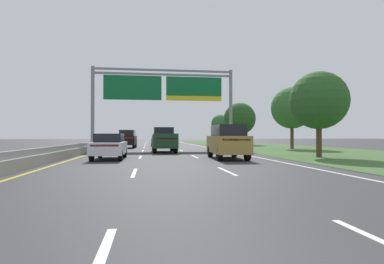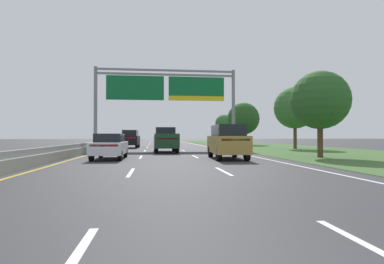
{
  "view_description": "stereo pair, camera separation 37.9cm",
  "coord_description": "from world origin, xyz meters",
  "px_view_note": "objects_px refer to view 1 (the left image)",
  "views": [
    {
      "loc": [
        -1.3,
        -1.99,
        1.44
      ],
      "look_at": [
        1.44,
        17.83,
        1.68
      ],
      "focal_mm": 29.47,
      "sensor_mm": 36.0,
      "label": 1
    },
    {
      "loc": [
        -0.92,
        -2.03,
        1.44
      ],
      "look_at": [
        1.44,
        17.83,
        1.68
      ],
      "focal_mm": 29.47,
      "sensor_mm": 36.0,
      "label": 2
    }
  ],
  "objects_px": {
    "roadside_tree_near": "(319,101)",
    "pickup_truck_darkgreen": "(164,140)",
    "car_blue_centre_lane_sedan": "(158,140)",
    "car_white_left_lane_sedan": "(110,146)",
    "overhead_sign_gantry": "(164,91)",
    "car_gold_right_lane_suv": "(227,141)",
    "roadside_tree_far": "(240,119)",
    "car_black_left_lane_suv": "(128,139)",
    "roadside_tree_mid": "(292,108)",
    "roadside_tree_distant": "(220,124)"
  },
  "relations": [
    {
      "from": "roadside_tree_near",
      "to": "pickup_truck_darkgreen",
      "type": "bearing_deg",
      "value": 140.31
    },
    {
      "from": "car_blue_centre_lane_sedan",
      "to": "car_white_left_lane_sedan",
      "type": "height_order",
      "value": "same"
    },
    {
      "from": "overhead_sign_gantry",
      "to": "car_gold_right_lane_suv",
      "type": "relative_size",
      "value": 3.17
    },
    {
      "from": "roadside_tree_near",
      "to": "overhead_sign_gantry",
      "type": "bearing_deg",
      "value": 124.57
    },
    {
      "from": "roadside_tree_far",
      "to": "car_white_left_lane_sedan",
      "type": "bearing_deg",
      "value": -120.49
    },
    {
      "from": "car_black_left_lane_suv",
      "to": "car_blue_centre_lane_sedan",
      "type": "bearing_deg",
      "value": -29.23
    },
    {
      "from": "roadside_tree_far",
      "to": "roadside_tree_near",
      "type": "bearing_deg",
      "value": -96.01
    },
    {
      "from": "car_blue_centre_lane_sedan",
      "to": "roadside_tree_mid",
      "type": "height_order",
      "value": "roadside_tree_mid"
    },
    {
      "from": "roadside_tree_mid",
      "to": "car_white_left_lane_sedan",
      "type": "bearing_deg",
      "value": -144.59
    },
    {
      "from": "car_gold_right_lane_suv",
      "to": "roadside_tree_far",
      "type": "height_order",
      "value": "roadside_tree_far"
    },
    {
      "from": "overhead_sign_gantry",
      "to": "roadside_tree_mid",
      "type": "distance_m",
      "value": 14.09
    },
    {
      "from": "car_gold_right_lane_suv",
      "to": "roadside_tree_near",
      "type": "bearing_deg",
      "value": -84.59
    },
    {
      "from": "overhead_sign_gantry",
      "to": "pickup_truck_darkgreen",
      "type": "xyz_separation_m",
      "value": [
        -0.26,
        -5.77,
        -5.09
      ]
    },
    {
      "from": "car_white_left_lane_sedan",
      "to": "roadside_tree_distant",
      "type": "distance_m",
      "value": 41.63
    },
    {
      "from": "car_black_left_lane_suv",
      "to": "roadside_tree_near",
      "type": "relative_size",
      "value": 0.83
    },
    {
      "from": "roadside_tree_near",
      "to": "roadside_tree_far",
      "type": "relative_size",
      "value": 0.86
    },
    {
      "from": "car_black_left_lane_suv",
      "to": "pickup_truck_darkgreen",
      "type": "bearing_deg",
      "value": -158.0
    },
    {
      "from": "car_black_left_lane_suv",
      "to": "roadside_tree_distant",
      "type": "distance_m",
      "value": 25.88
    },
    {
      "from": "pickup_truck_darkgreen",
      "to": "roadside_tree_near",
      "type": "bearing_deg",
      "value": -130.4
    },
    {
      "from": "car_blue_centre_lane_sedan",
      "to": "roadside_tree_far",
      "type": "xyz_separation_m",
      "value": [
        12.93,
        3.77,
        3.32
      ]
    },
    {
      "from": "pickup_truck_darkgreen",
      "to": "roadside_tree_mid",
      "type": "xyz_separation_m",
      "value": [
        14.22,
        4.83,
        3.41
      ]
    },
    {
      "from": "car_gold_right_lane_suv",
      "to": "roadside_tree_near",
      "type": "relative_size",
      "value": 0.83
    },
    {
      "from": "overhead_sign_gantry",
      "to": "pickup_truck_darkgreen",
      "type": "relative_size",
      "value": 2.78
    },
    {
      "from": "car_blue_centre_lane_sedan",
      "to": "car_black_left_lane_suv",
      "type": "height_order",
      "value": "car_black_left_lane_suv"
    },
    {
      "from": "overhead_sign_gantry",
      "to": "car_blue_centre_lane_sedan",
      "type": "relative_size",
      "value": 3.4
    },
    {
      "from": "roadside_tree_near",
      "to": "roadside_tree_distant",
      "type": "height_order",
      "value": "roadside_tree_near"
    },
    {
      "from": "pickup_truck_darkgreen",
      "to": "roadside_tree_far",
      "type": "distance_m",
      "value": 24.22
    },
    {
      "from": "pickup_truck_darkgreen",
      "to": "roadside_tree_near",
      "type": "relative_size",
      "value": 0.95
    },
    {
      "from": "pickup_truck_darkgreen",
      "to": "car_black_left_lane_suv",
      "type": "bearing_deg",
      "value": 19.71
    },
    {
      "from": "pickup_truck_darkgreen",
      "to": "roadside_tree_mid",
      "type": "height_order",
      "value": "roadside_tree_mid"
    },
    {
      "from": "car_gold_right_lane_suv",
      "to": "roadside_tree_far",
      "type": "bearing_deg",
      "value": -16.24
    },
    {
      "from": "overhead_sign_gantry",
      "to": "roadside_tree_distant",
      "type": "xyz_separation_m",
      "value": [
        11.81,
        24.72,
        -2.41
      ]
    },
    {
      "from": "car_gold_right_lane_suv",
      "to": "car_black_left_lane_suv",
      "type": "xyz_separation_m",
      "value": [
        -7.34,
        18.83,
        0.0
      ]
    },
    {
      "from": "roadside_tree_distant",
      "to": "overhead_sign_gantry",
      "type": "bearing_deg",
      "value": -115.54
    },
    {
      "from": "pickup_truck_darkgreen",
      "to": "roadside_tree_mid",
      "type": "bearing_deg",
      "value": -71.93
    },
    {
      "from": "roadside_tree_mid",
      "to": "car_gold_right_lane_suv",
      "type": "bearing_deg",
      "value": -128.43
    },
    {
      "from": "car_gold_right_lane_suv",
      "to": "roadside_tree_distant",
      "type": "bearing_deg",
      "value": -10.62
    },
    {
      "from": "car_black_left_lane_suv",
      "to": "roadside_tree_mid",
      "type": "bearing_deg",
      "value": -105.04
    },
    {
      "from": "car_blue_centre_lane_sedan",
      "to": "roadside_tree_mid",
      "type": "relative_size",
      "value": 0.65
    },
    {
      "from": "car_black_left_lane_suv",
      "to": "roadside_tree_mid",
      "type": "xyz_separation_m",
      "value": [
        18.02,
        -5.38,
        3.39
      ]
    },
    {
      "from": "roadside_tree_near",
      "to": "roadside_tree_distant",
      "type": "xyz_separation_m",
      "value": [
        2.18,
        38.69,
        -0.03
      ]
    },
    {
      "from": "car_white_left_lane_sedan",
      "to": "roadside_tree_mid",
      "type": "distance_m",
      "value": 22.31
    },
    {
      "from": "overhead_sign_gantry",
      "to": "car_gold_right_lane_suv",
      "type": "bearing_deg",
      "value": -77.15
    },
    {
      "from": "car_gold_right_lane_suv",
      "to": "roadside_tree_mid",
      "type": "distance_m",
      "value": 17.51
    },
    {
      "from": "car_white_left_lane_sedan",
      "to": "roadside_tree_mid",
      "type": "bearing_deg",
      "value": -54.05
    },
    {
      "from": "roadside_tree_near",
      "to": "roadside_tree_mid",
      "type": "bearing_deg",
      "value": 71.63
    },
    {
      "from": "roadside_tree_mid",
      "to": "roadside_tree_far",
      "type": "xyz_separation_m",
      "value": [
        -1.33,
        15.44,
        -0.35
      ]
    },
    {
      "from": "roadside_tree_mid",
      "to": "roadside_tree_far",
      "type": "relative_size",
      "value": 1.02
    },
    {
      "from": "car_blue_centre_lane_sedan",
      "to": "roadside_tree_distant",
      "type": "height_order",
      "value": "roadside_tree_distant"
    },
    {
      "from": "pickup_truck_darkgreen",
      "to": "car_white_left_lane_sedan",
      "type": "xyz_separation_m",
      "value": [
        -3.72,
        -7.92,
        -0.26
      ]
    }
  ]
}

